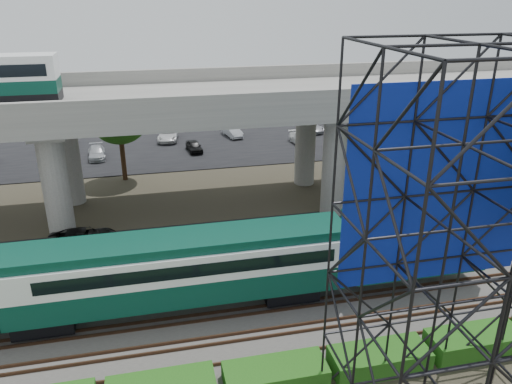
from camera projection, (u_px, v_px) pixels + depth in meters
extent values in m
plane|color=#474233|center=(236.00, 329.00, 26.07)|extent=(140.00, 140.00, 0.00)
cube|color=slate|center=(229.00, 305.00, 27.83)|extent=(90.00, 12.00, 0.20)
cube|color=black|center=(209.00, 238.00, 35.53)|extent=(90.00, 5.00, 0.08)
cube|color=black|center=(181.00, 145.00, 56.76)|extent=(90.00, 18.00, 0.08)
cube|color=#455671|center=(169.00, 104.00, 76.64)|extent=(140.00, 40.00, 0.03)
cube|color=#472D1E|center=(246.00, 360.00, 23.50)|extent=(90.00, 0.08, 0.16)
cube|color=#472D1E|center=(240.00, 340.00, 24.80)|extent=(90.00, 0.08, 0.16)
cube|color=#472D1E|center=(238.00, 333.00, 25.31)|extent=(90.00, 0.08, 0.16)
cube|color=#472D1E|center=(233.00, 316.00, 26.61)|extent=(90.00, 0.08, 0.16)
cube|color=#472D1E|center=(231.00, 310.00, 27.12)|extent=(90.00, 0.08, 0.16)
cube|color=#472D1E|center=(227.00, 295.00, 28.42)|extent=(90.00, 0.08, 0.16)
cube|color=#472D1E|center=(225.00, 290.00, 28.92)|extent=(90.00, 0.08, 0.16)
cube|color=#472D1E|center=(221.00, 277.00, 30.22)|extent=(90.00, 0.08, 0.16)
cube|color=#472D1E|center=(220.00, 272.00, 30.73)|extent=(90.00, 0.08, 0.16)
cube|color=#472D1E|center=(216.00, 261.00, 32.03)|extent=(90.00, 0.08, 0.16)
cube|color=black|center=(46.00, 318.00, 25.61)|extent=(3.00, 2.20, 0.90)
cube|color=black|center=(289.00, 287.00, 28.27)|extent=(3.00, 2.20, 0.90)
cube|color=#083D2E|center=(172.00, 283.00, 26.51)|extent=(19.00, 3.00, 1.40)
cube|color=white|center=(170.00, 260.00, 25.96)|extent=(19.00, 3.00, 1.50)
cube|color=#083D2E|center=(169.00, 243.00, 25.58)|extent=(19.00, 2.60, 0.50)
cube|color=black|center=(189.00, 257.00, 26.14)|extent=(15.00, 3.06, 0.70)
cube|color=#083D2E|center=(413.00, 240.00, 28.99)|extent=(8.00, 3.00, 3.40)
cube|color=#9E9B93|center=(195.00, 103.00, 37.27)|extent=(80.00, 12.00, 1.20)
cube|color=#9E9B93|center=(204.00, 103.00, 31.64)|extent=(80.00, 0.50, 1.10)
cube|color=#9E9B93|center=(187.00, 75.00, 42.03)|extent=(80.00, 0.50, 1.10)
cylinder|color=#9E9B93|center=(56.00, 187.00, 33.80)|extent=(1.80, 1.80, 8.00)
cylinder|color=#9E9B93|center=(68.00, 156.00, 40.12)|extent=(1.80, 1.80, 8.00)
cube|color=#9E9B93|center=(55.00, 122.00, 35.56)|extent=(2.40, 9.00, 0.60)
cylinder|color=#9E9B93|center=(334.00, 166.00, 37.89)|extent=(1.80, 1.80, 8.00)
cylinder|color=#9E9B93|center=(305.00, 141.00, 44.21)|extent=(1.80, 1.80, 8.00)
cube|color=#9E9B93|center=(321.00, 108.00, 39.65)|extent=(2.40, 9.00, 0.60)
cylinder|color=#9E9B93|center=(484.00, 129.00, 47.89)|extent=(1.80, 1.80, 8.00)
cube|color=#0D2294|center=(440.00, 186.00, 19.60)|extent=(8.10, 0.08, 8.25)
cube|color=#195012|center=(275.00, 376.00, 22.19)|extent=(4.60, 1.80, 1.03)
cube|color=#195012|center=(379.00, 359.00, 23.22)|extent=(4.60, 1.80, 1.01)
cube|color=#195012|center=(474.00, 342.00, 24.22)|extent=(4.60, 1.80, 1.12)
cylinder|color=#382314|center=(381.00, 182.00, 39.31)|extent=(0.44, 0.44, 4.80)
ellipsoid|color=#195012|center=(385.00, 142.00, 38.10)|extent=(4.94, 4.94, 4.18)
cylinder|color=#382314|center=(123.00, 155.00, 45.61)|extent=(0.44, 0.44, 4.80)
ellipsoid|color=#195012|center=(119.00, 121.00, 44.40)|extent=(4.94, 4.94, 4.18)
imported|color=black|center=(84.00, 238.00, 33.93)|extent=(4.73, 2.19, 1.31)
imported|color=#999BA0|center=(69.00, 141.00, 55.81)|extent=(1.40, 3.60, 1.17)
imported|color=#A8ABB0|center=(97.00, 152.00, 51.98)|extent=(1.98, 4.19, 1.18)
imported|color=silver|center=(168.00, 135.00, 58.04)|extent=(2.84, 4.99, 1.31)
imported|color=black|center=(194.00, 146.00, 54.06)|extent=(1.78, 3.58, 1.17)
imported|color=#A8ABB0|center=(232.00, 131.00, 59.59)|extent=(2.14, 4.18, 1.31)
imported|color=white|center=(301.00, 139.00, 56.53)|extent=(2.26, 4.49, 1.25)
imported|color=#AAABB2|center=(312.00, 127.00, 61.66)|extent=(2.58, 4.43, 1.16)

